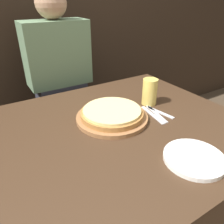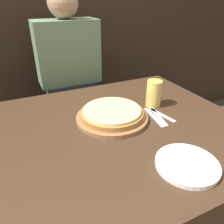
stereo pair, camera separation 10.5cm
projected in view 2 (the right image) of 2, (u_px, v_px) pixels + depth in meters
name	position (u px, v px, depth m)	size (l,w,h in m)	color
dining_table	(108.00, 186.00, 1.17)	(1.30, 1.03, 0.74)	#3D2819
pizza_on_board	(112.00, 115.00, 1.06)	(0.35, 0.35, 0.06)	#99663D
beer_glass	(154.00, 92.00, 1.17)	(0.08, 0.08, 0.14)	#E5C65B
dinner_plate	(187.00, 164.00, 0.77)	(0.22, 0.22, 0.02)	white
fork	(154.00, 117.00, 1.08)	(0.05, 0.20, 0.00)	silver
dinner_knife	(158.00, 116.00, 1.09)	(0.06, 0.20, 0.00)	silver
spoon	(162.00, 115.00, 1.10)	(0.05, 0.17, 0.00)	silver
diner_person	(71.00, 90.00, 1.63)	(0.42, 0.20, 1.33)	#33333D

